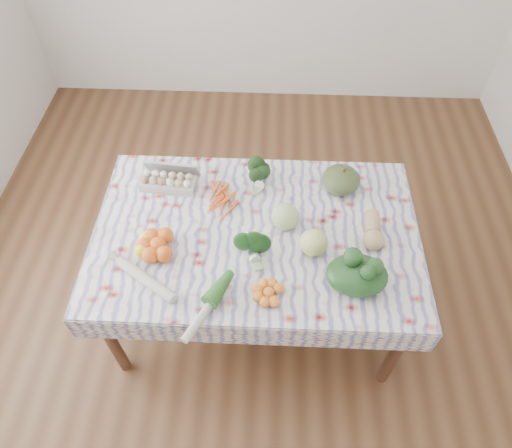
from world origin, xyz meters
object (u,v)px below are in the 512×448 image
kabocha_squash (341,180)px  cabbage (285,217)px  grapefruit (314,243)px  butternut_squash (373,229)px  dining_table (256,241)px  egg_carton (168,182)px

kabocha_squash → cabbage: 0.41m
cabbage → grapefruit: bearing=-48.2°
kabocha_squash → grapefruit: size_ratio=1.53×
butternut_squash → dining_table: bearing=-176.4°
butternut_squash → kabocha_squash: bearing=117.3°
cabbage → butternut_squash: (0.44, -0.05, -0.02)m
kabocha_squash → grapefruit: bearing=-110.8°
egg_carton → kabocha_squash: kabocha_squash is taller
kabocha_squash → cabbage: size_ratio=1.45×
cabbage → butternut_squash: cabbage is taller
kabocha_squash → butternut_squash: (0.14, -0.32, -0.02)m
egg_carton → kabocha_squash: 0.94m
dining_table → egg_carton: bearing=150.2°
egg_carton → butternut_squash: (1.08, -0.29, 0.01)m
dining_table → grapefruit: (0.28, -0.11, 0.15)m
cabbage → grapefruit: cabbage is taller
grapefruit → egg_carton: bearing=153.2°
dining_table → kabocha_squash: bearing=35.7°
egg_carton → dining_table: bearing=-24.6°
grapefruit → cabbage: bearing=131.8°
dining_table → egg_carton: (-0.49, 0.28, 0.12)m
dining_table → grapefruit: size_ratio=11.87×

